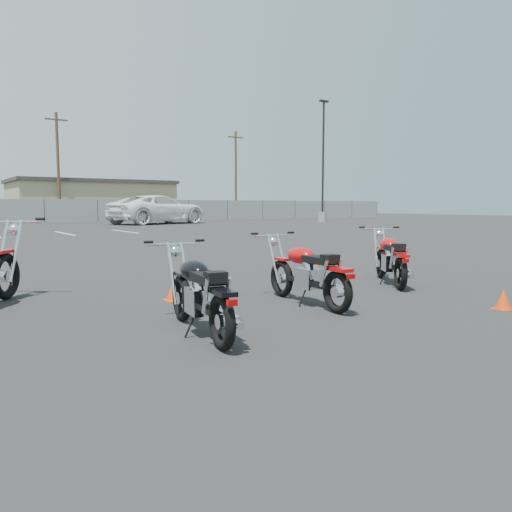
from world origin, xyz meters
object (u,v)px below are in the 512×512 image
motorcycle_third_red (308,273)px  white_van (158,201)px  motorcycle_rear_red (391,259)px  motorcycle_second_black (200,294)px

motorcycle_third_red → white_van: white_van is taller
motorcycle_rear_red → white_van: 29.50m
motorcycle_second_black → motorcycle_rear_red: bearing=15.4°
motorcycle_third_red → motorcycle_rear_red: motorcycle_rear_red is taller
motorcycle_third_red → white_van: (9.98, 29.07, 1.20)m
motorcycle_second_black → motorcycle_rear_red: motorcycle_rear_red is taller
motorcycle_second_black → white_van: size_ratio=0.22×
motorcycle_third_red → white_van: 30.76m
motorcycle_third_red → white_van: size_ratio=0.23×
motorcycle_rear_red → white_van: white_van is taller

